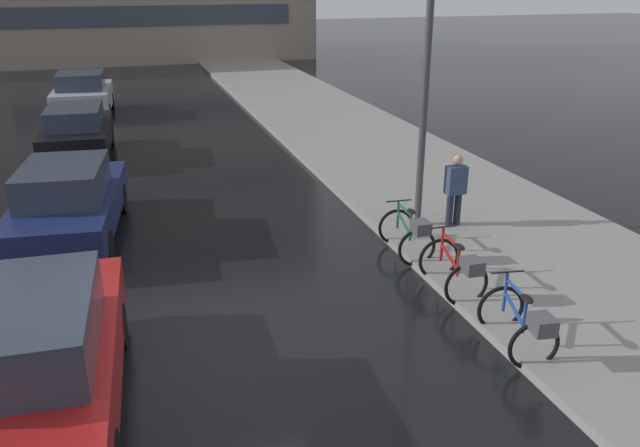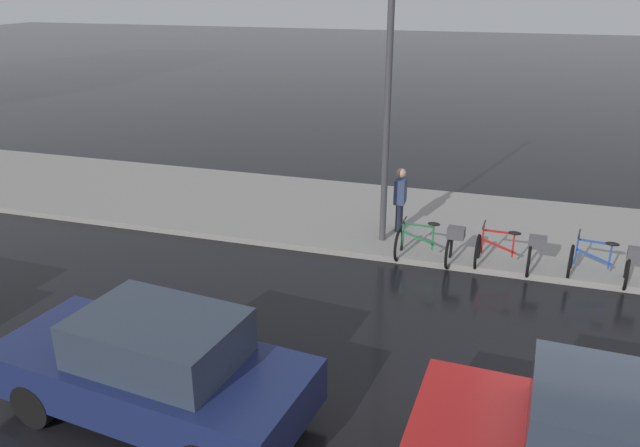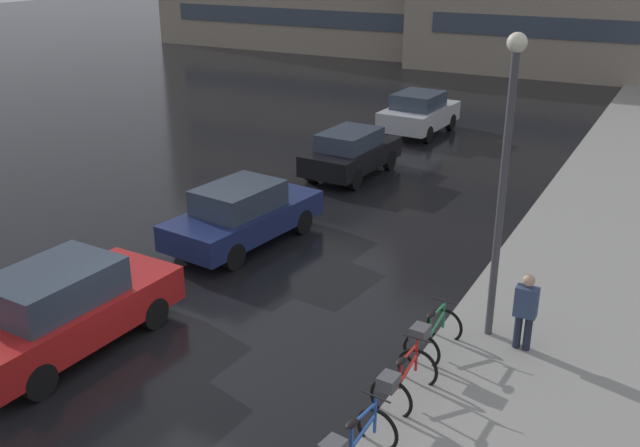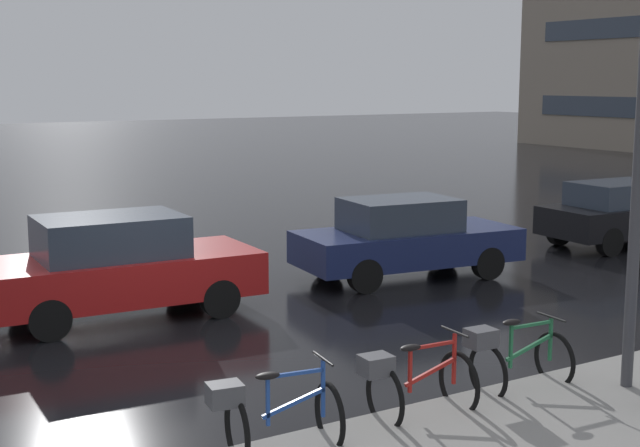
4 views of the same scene
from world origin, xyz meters
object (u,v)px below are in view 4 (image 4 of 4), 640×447
at_px(bicycle_nearest, 271,414).
at_px(car_red, 119,266).
at_px(bicycle_third, 513,357).
at_px(car_black, 621,213).
at_px(car_navy, 405,238).
at_px(bicycle_second, 413,382).

xyz_separation_m(bicycle_nearest, car_red, (-6.17, 0.53, 0.35)).
bearing_deg(bicycle_nearest, bicycle_third, 91.48).
bearing_deg(car_black, bicycle_nearest, -63.80).
xyz_separation_m(bicycle_nearest, bicycle_third, (-0.09, 3.38, 0.01)).
height_order(car_red, car_navy, car_red).
relative_size(car_red, car_navy, 0.99).
bearing_deg(car_red, bicycle_second, 11.67).
distance_m(car_navy, car_black, 6.29).
xyz_separation_m(bicycle_nearest, car_black, (-6.16, 12.52, 0.29)).
bearing_deg(bicycle_second, car_red, -168.33).
height_order(bicycle_nearest, bicycle_second, bicycle_second).
distance_m(bicycle_nearest, car_navy, 8.70).
bearing_deg(car_red, car_black, 89.96).
bearing_deg(bicycle_second, bicycle_third, 93.06).
relative_size(bicycle_third, car_red, 0.31).
xyz_separation_m(bicycle_second, car_black, (-6.16, 10.72, 0.29)).
distance_m(bicycle_nearest, bicycle_third, 3.38).
height_order(bicycle_third, car_red, car_red).
bearing_deg(bicycle_nearest, bicycle_second, 90.08).
bearing_deg(car_navy, bicycle_third, -25.41).
xyz_separation_m(bicycle_second, car_navy, (-6.07, 4.43, 0.30)).
xyz_separation_m(bicycle_third, car_navy, (-5.98, 2.84, 0.29)).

